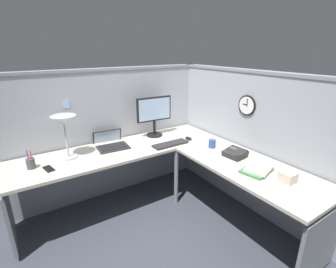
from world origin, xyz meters
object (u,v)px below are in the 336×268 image
at_px(book_stack, 257,169).
at_px(coffee_mug, 212,144).
at_px(tissue_box, 288,177).
at_px(cell_phone, 49,169).
at_px(office_phone, 235,154).
at_px(laptop, 111,143).
at_px(wall_clock, 247,105).
at_px(computer_mouse, 189,138).
at_px(monitor, 154,113).
at_px(keyboard, 170,144).
at_px(desk_lamp_dome, 64,124).
at_px(pen_cup, 31,163).

height_order(book_stack, coffee_mug, coffee_mug).
distance_m(coffee_mug, tissue_box, 0.91).
distance_m(cell_phone, book_stack, 1.93).
bearing_deg(tissue_box, cell_phone, 140.59).
height_order(office_phone, book_stack, office_phone).
height_order(cell_phone, book_stack, book_stack).
distance_m(laptop, wall_clock, 1.59).
bearing_deg(computer_mouse, monitor, 127.85).
xyz_separation_m(cell_phone, wall_clock, (1.96, -0.60, 0.47)).
relative_size(keyboard, office_phone, 1.94).
height_order(computer_mouse, book_stack, book_stack).
bearing_deg(keyboard, wall_clock, -36.31).
xyz_separation_m(desk_lamp_dome, coffee_mug, (1.42, -0.60, -0.32)).
xyz_separation_m(monitor, desk_lamp_dome, (-1.08, -0.10, 0.07)).
bearing_deg(pen_cup, office_phone, -25.93).
bearing_deg(book_stack, laptop, 123.24).
bearing_deg(monitor, coffee_mug, -64.12).
distance_m(computer_mouse, desk_lamp_dome, 1.42).
relative_size(keyboard, pen_cup, 2.39).
height_order(keyboard, book_stack, book_stack).
height_order(keyboard, pen_cup, pen_cup).
bearing_deg(book_stack, computer_mouse, 90.93).
xyz_separation_m(desk_lamp_dome, wall_clock, (1.74, -0.77, 0.11)).
distance_m(pen_cup, cell_phone, 0.18).
xyz_separation_m(monitor, office_phone, (0.36, -1.02, -0.26)).
bearing_deg(monitor, tissue_box, -77.78).
bearing_deg(monitor, pen_cup, -173.85).
bearing_deg(keyboard, laptop, 147.16).
bearing_deg(office_phone, coffee_mug, 94.42).
height_order(monitor, desk_lamp_dome, monitor).
bearing_deg(pen_cup, coffee_mug, -17.24).
distance_m(office_phone, wall_clock, 0.56).
relative_size(laptop, book_stack, 1.24).
bearing_deg(wall_clock, monitor, 127.53).
height_order(laptop, desk_lamp_dome, desk_lamp_dome).
height_order(monitor, tissue_box, monitor).
bearing_deg(coffee_mug, keyboard, 137.16).
bearing_deg(tissue_box, book_stack, 102.69).
distance_m(tissue_box, wall_clock, 0.92).
xyz_separation_m(keyboard, coffee_mug, (0.35, -0.32, 0.04)).
distance_m(monitor, pen_cup, 1.45).
bearing_deg(pen_cup, keyboard, -9.01).
bearing_deg(cell_phone, desk_lamp_dome, 25.53).
distance_m(pen_cup, office_phone, 1.99).
height_order(desk_lamp_dome, office_phone, desk_lamp_dome).
xyz_separation_m(laptop, wall_clock, (1.26, -0.86, 0.45)).
relative_size(desk_lamp_dome, tissue_box, 3.71).
bearing_deg(coffee_mug, book_stack, -94.28).
bearing_deg(cell_phone, laptop, 8.42).
relative_size(keyboard, wall_clock, 1.95).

